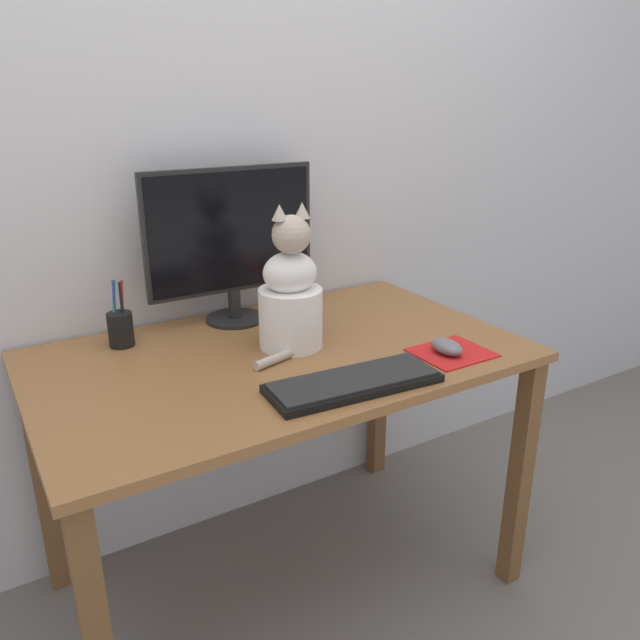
% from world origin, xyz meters
% --- Properties ---
extents(ground_plane, '(12.00, 12.00, 0.00)m').
position_xyz_m(ground_plane, '(0.00, 0.00, 0.00)').
color(ground_plane, slate).
extents(wall_back, '(7.00, 0.04, 2.50)m').
position_xyz_m(wall_back, '(0.00, 0.41, 1.25)').
color(wall_back, silver).
rests_on(wall_back, ground_plane).
extents(desk, '(1.23, 0.75, 0.74)m').
position_xyz_m(desk, '(0.00, 0.00, 0.64)').
color(desk, brown).
rests_on(desk, ground_plane).
extents(monitor, '(0.50, 0.17, 0.44)m').
position_xyz_m(monitor, '(0.00, 0.28, 0.98)').
color(monitor, black).
rests_on(monitor, desk).
extents(keyboard, '(0.41, 0.18, 0.02)m').
position_xyz_m(keyboard, '(0.05, -0.27, 0.75)').
color(keyboard, black).
rests_on(keyboard, desk).
extents(mousepad_right, '(0.19, 0.16, 0.00)m').
position_xyz_m(mousepad_right, '(0.37, -0.24, 0.74)').
color(mousepad_right, red).
rests_on(mousepad_right, desk).
extents(computer_mouse_right, '(0.06, 0.10, 0.04)m').
position_xyz_m(computer_mouse_right, '(0.35, -0.24, 0.76)').
color(computer_mouse_right, slate).
rests_on(computer_mouse_right, mousepad_right).
extents(cat, '(0.24, 0.20, 0.38)m').
position_xyz_m(cat, '(0.04, 0.02, 0.88)').
color(cat, white).
rests_on(cat, desk).
extents(pen_cup, '(0.07, 0.07, 0.18)m').
position_xyz_m(pen_cup, '(-0.34, 0.26, 0.79)').
color(pen_cup, black).
rests_on(pen_cup, desk).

